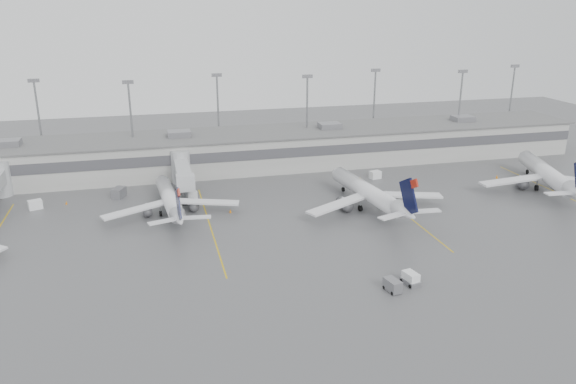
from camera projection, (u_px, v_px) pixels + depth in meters
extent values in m
plane|color=#4F5052|center=(356.00, 277.00, 78.28)|extent=(260.00, 260.00, 0.00)
cube|color=#A1A19C|center=(268.00, 149.00, 130.25)|extent=(150.00, 16.00, 8.00)
cube|color=#47474C|center=(275.00, 154.00, 122.54)|extent=(150.00, 0.15, 2.20)
cube|color=#606060|center=(267.00, 132.00, 128.95)|extent=(152.00, 17.00, 0.30)
cube|color=slate|center=(8.00, 143.00, 115.99)|extent=(5.00, 4.00, 1.30)
cube|color=slate|center=(463.00, 118.00, 140.28)|extent=(5.00, 4.00, 1.30)
cylinder|color=gray|center=(40.00, 127.00, 125.48)|extent=(0.44, 0.44, 20.00)
cube|color=slate|center=(34.00, 81.00, 122.20)|extent=(2.40, 0.50, 0.80)
cylinder|color=gray|center=(132.00, 129.00, 123.22)|extent=(0.44, 0.44, 20.00)
cube|color=slate|center=(128.00, 82.00, 119.94)|extent=(2.40, 0.50, 0.80)
cylinder|color=gray|center=(218.00, 118.00, 134.73)|extent=(0.44, 0.44, 20.00)
cube|color=slate|center=(217.00, 75.00, 131.46)|extent=(2.40, 0.50, 0.80)
cylinder|color=gray|center=(307.00, 120.00, 132.48)|extent=(0.44, 0.44, 20.00)
cube|color=slate|center=(307.00, 76.00, 129.20)|extent=(2.40, 0.50, 0.80)
cylinder|color=gray|center=(374.00, 111.00, 143.99)|extent=(0.44, 0.44, 20.00)
cube|color=slate|center=(376.00, 70.00, 140.71)|extent=(2.40, 0.50, 0.80)
cylinder|color=gray|center=(459.00, 112.00, 141.73)|extent=(0.44, 0.44, 20.00)
cube|color=slate|center=(463.00, 71.00, 138.45)|extent=(2.40, 0.50, 0.80)
cylinder|color=gray|center=(510.00, 104.00, 153.24)|extent=(0.44, 0.44, 20.00)
cube|color=slate|center=(515.00, 66.00, 149.97)|extent=(2.40, 0.50, 0.80)
cylinder|color=#ABAEB0|center=(0.00, 179.00, 110.23)|extent=(4.00, 4.00, 7.00)
cylinder|color=#ABAEB0|center=(181.00, 167.00, 118.33)|extent=(4.00, 4.00, 7.00)
cube|color=#ABAEB0|center=(183.00, 172.00, 112.10)|extent=(2.80, 13.00, 2.60)
cube|color=#ABAEB0|center=(186.00, 183.00, 105.21)|extent=(3.40, 2.40, 3.00)
cylinder|color=gray|center=(187.00, 197.00, 106.15)|extent=(0.70, 0.70, 2.80)
cube|color=black|center=(187.00, 202.00, 106.48)|extent=(2.20, 1.20, 0.70)
cube|color=gold|center=(210.00, 226.00, 96.27)|extent=(0.25, 40.00, 0.01)
cube|color=gold|center=(398.00, 208.00, 104.37)|extent=(0.25, 40.00, 0.01)
cube|color=gold|center=(559.00, 194.00, 112.46)|extent=(0.25, 40.00, 0.01)
cylinder|color=silver|center=(169.00, 198.00, 101.97)|extent=(4.37, 20.06, 2.71)
cone|color=silver|center=(162.00, 180.00, 112.02)|extent=(2.92, 2.75, 2.71)
cone|color=silver|center=(179.00, 219.00, 91.08)|extent=(3.08, 4.73, 2.71)
cube|color=silver|center=(135.00, 210.00, 97.99)|extent=(11.75, 6.73, 0.32)
cube|color=silver|center=(207.00, 202.00, 101.89)|extent=(11.98, 4.97, 0.32)
cube|color=black|center=(178.00, 204.00, 89.84)|extent=(0.70, 5.10, 5.92)
cube|color=#A11A0C|center=(179.00, 193.00, 88.03)|extent=(0.42, 1.85, 1.72)
cylinder|color=black|center=(164.00, 196.00, 110.01)|extent=(0.38, 0.84, 0.81)
cylinder|color=black|center=(161.00, 214.00, 100.48)|extent=(0.49, 1.03, 0.99)
cylinder|color=black|center=(182.00, 211.00, 101.65)|extent=(0.49, 1.03, 0.99)
cylinder|color=silver|center=(366.00, 191.00, 104.65)|extent=(5.84, 22.59, 3.05)
cone|color=silver|center=(336.00, 173.00, 115.78)|extent=(3.39, 3.21, 3.05)
cone|color=silver|center=(406.00, 213.00, 92.58)|extent=(3.67, 5.43, 3.05)
cube|color=silver|center=(338.00, 204.00, 99.94)|extent=(13.09, 8.03, 0.36)
cube|color=silver|center=(407.00, 195.00, 104.85)|extent=(13.49, 5.07, 0.36)
cube|color=black|center=(409.00, 197.00, 91.19)|extent=(1.02, 5.72, 6.66)
cube|color=#A11A0C|center=(414.00, 184.00, 89.17)|extent=(0.56, 2.08, 1.93)
cylinder|color=black|center=(343.00, 189.00, 113.56)|extent=(0.47, 0.95, 0.92)
cylinder|color=black|center=(360.00, 208.00, 102.92)|extent=(0.59, 1.17, 1.12)
cylinder|color=black|center=(381.00, 205.00, 104.39)|extent=(0.59, 1.17, 1.12)
cylinder|color=silver|center=(546.00, 173.00, 115.20)|extent=(9.98, 23.47, 3.21)
cone|color=silver|center=(523.00, 156.00, 127.76)|extent=(3.95, 3.81, 3.21)
cone|color=silver|center=(576.00, 193.00, 101.59)|extent=(4.64, 6.06, 3.21)
cube|color=silver|center=(513.00, 180.00, 113.00)|extent=(13.97, 3.02, 0.37)
cylinder|color=black|center=(527.00, 172.00, 125.19)|extent=(0.64, 1.03, 0.96)
cylinder|color=black|center=(536.00, 188.00, 114.12)|extent=(0.81, 1.27, 1.18)
cylinder|color=black|center=(559.00, 188.00, 113.91)|extent=(0.81, 1.27, 1.18)
cube|color=white|center=(411.00, 278.00, 76.15)|extent=(1.90, 2.56, 1.73)
cube|color=slate|center=(410.00, 282.00, 76.32)|extent=(2.16, 2.97, 0.67)
cylinder|color=black|center=(401.00, 280.00, 76.84)|extent=(0.32, 0.57, 0.54)
cylinder|color=black|center=(410.00, 278.00, 77.48)|extent=(0.32, 0.57, 0.54)
cylinder|color=black|center=(410.00, 286.00, 75.21)|extent=(0.32, 0.57, 0.54)
cylinder|color=black|center=(419.00, 284.00, 75.85)|extent=(0.32, 0.57, 0.54)
cube|color=slate|center=(393.00, 285.00, 74.31)|extent=(1.98, 2.82, 1.56)
cylinder|color=black|center=(384.00, 287.00, 75.02)|extent=(0.31, 0.55, 0.51)
cylinder|color=black|center=(400.00, 291.00, 74.00)|extent=(0.31, 0.55, 0.51)
cube|color=white|center=(35.00, 205.00, 103.88)|extent=(2.79, 2.33, 1.69)
cube|color=white|center=(191.00, 195.00, 109.33)|extent=(2.41, 1.85, 1.53)
cube|color=white|center=(375.00, 175.00, 121.92)|extent=(2.61, 2.02, 1.65)
cube|color=slate|center=(119.00, 193.00, 110.04)|extent=(2.99, 3.59, 1.92)
cone|color=orange|center=(66.00, 203.00, 106.42)|extent=(0.40, 0.40, 0.63)
cone|color=orange|center=(230.00, 211.00, 102.23)|extent=(0.42, 0.42, 0.66)
cone|color=orange|center=(367.00, 193.00, 111.89)|extent=(0.38, 0.38, 0.60)
cone|color=orange|center=(497.00, 177.00, 122.02)|extent=(0.50, 0.50, 0.79)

